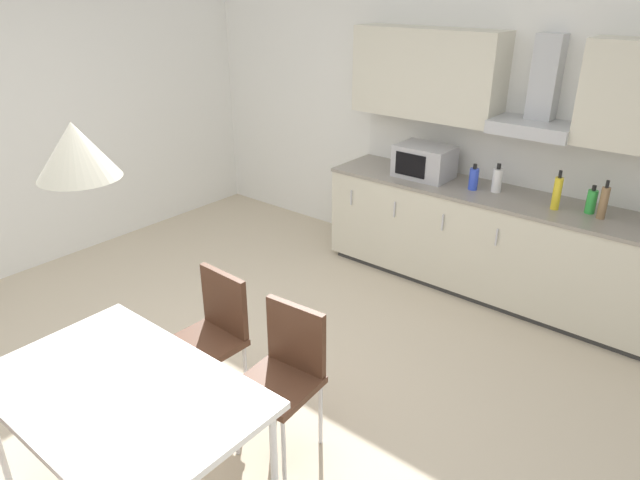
{
  "coord_description": "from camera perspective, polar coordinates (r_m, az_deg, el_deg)",
  "views": [
    {
      "loc": [
        2.41,
        -1.96,
        2.47
      ],
      "look_at": [
        0.38,
        0.52,
        1.0
      ],
      "focal_mm": 32.0,
      "sensor_mm": 36.0,
      "label": 1
    }
  ],
  "objects": [
    {
      "name": "kitchen_counter",
      "position": [
        4.97,
        18.42,
        -0.74
      ],
      "size": [
        3.28,
        0.65,
        0.89
      ],
      "color": "#333333",
      "rests_on": "ground_plane"
    },
    {
      "name": "bottle_white",
      "position": [
        4.87,
        17.3,
        5.76
      ],
      "size": [
        0.08,
        0.08,
        0.24
      ],
      "color": "white",
      "rests_on": "kitchen_counter"
    },
    {
      "name": "bottle_yellow",
      "position": [
        4.63,
        22.61,
        4.37
      ],
      "size": [
        0.06,
        0.06,
        0.3
      ],
      "color": "yellow",
      "rests_on": "kitchen_counter"
    },
    {
      "name": "pendant_lamp",
      "position": [
        2.39,
        -23.25,
        8.24
      ],
      "size": [
        0.32,
        0.32,
        0.22
      ],
      "primitive_type": "cone",
      "color": "silver"
    },
    {
      "name": "chair_far_left",
      "position": [
        3.59,
        -10.62,
        -8.55
      ],
      "size": [
        0.41,
        0.41,
        0.87
      ],
      "color": "#4C2D1E",
      "rests_on": "ground_plane"
    },
    {
      "name": "dining_table",
      "position": [
        2.92,
        -19.31,
        -14.57
      ],
      "size": [
        1.36,
        0.87,
        0.73
      ],
      "color": "white",
      "rests_on": "ground_plane"
    },
    {
      "name": "microwave",
      "position": [
        5.09,
        10.39,
        7.74
      ],
      "size": [
        0.48,
        0.35,
        0.28
      ],
      "color": "#ADADB2",
      "rests_on": "kitchen_counter"
    },
    {
      "name": "bottle_green",
      "position": [
        4.67,
        25.5,
        3.52
      ],
      "size": [
        0.07,
        0.07,
        0.22
      ],
      "color": "green",
      "rests_on": "kitchen_counter"
    },
    {
      "name": "bottle_blue",
      "position": [
        4.88,
        15.11,
        5.94
      ],
      "size": [
        0.08,
        0.08,
        0.22
      ],
      "color": "blue",
      "rests_on": "kitchen_counter"
    },
    {
      "name": "wall_back",
      "position": [
        5.37,
        11.84,
        11.59
      ],
      "size": [
        6.5,
        0.1,
        2.61
      ],
      "primitive_type": "cube",
      "color": "white",
      "rests_on": "ground_plane"
    },
    {
      "name": "bottle_brown",
      "position": [
        4.58,
        26.49,
        3.38
      ],
      "size": [
        0.06,
        0.06,
        0.29
      ],
      "color": "brown",
      "rests_on": "kitchen_counter"
    },
    {
      "name": "backsplash_tile",
      "position": [
        5.01,
        20.73,
        7.36
      ],
      "size": [
        3.26,
        0.02,
        0.46
      ],
      "primitive_type": "cube",
      "color": "silver",
      "rests_on": "kitchen_counter"
    },
    {
      "name": "chair_far_right",
      "position": [
        3.22,
        -3.41,
        -12.4
      ],
      "size": [
        0.43,
        0.43,
        0.87
      ],
      "color": "#4C2D1E",
      "rests_on": "ground_plane"
    },
    {
      "name": "ground_plane",
      "position": [
        3.97,
        -9.33,
        -14.37
      ],
      "size": [
        8.12,
        7.93,
        0.02
      ],
      "primitive_type": "cube",
      "color": "beige"
    },
    {
      "name": "upper_wall_cabinets",
      "position": [
        4.74,
        21.2,
        14.08
      ],
      "size": [
        3.26,
        0.4,
        0.73
      ],
      "color": "beige"
    }
  ]
}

